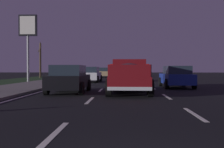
{
  "coord_description": "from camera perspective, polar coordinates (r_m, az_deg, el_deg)",
  "views": [
    {
      "loc": [
        -2.55,
        0.35,
        1.33
      ],
      "look_at": [
        11.26,
        0.91,
        1.07
      ],
      "focal_mm": 42.95,
      "sensor_mm": 36.0,
      "label": 1
    }
  ],
  "objects": [
    {
      "name": "grass_verge",
      "position": [
        31.95,
        -19.93,
        -1.36
      ],
      "size": [
        108.0,
        6.0,
        0.01
      ],
      "primitive_type": "cube",
      "color": "#1E3819",
      "rests_on": "ground"
    },
    {
      "name": "sedan_white",
      "position": [
        27.02,
        -4.63,
        -0.08
      ],
      "size": [
        4.43,
        2.08,
        1.54
      ],
      "color": "silver",
      "rests_on": "ground"
    },
    {
      "name": "ground",
      "position": [
        29.58,
        3.01,
        -1.5
      ],
      "size": [
        144.0,
        144.0,
        0.0
      ],
      "primitive_type": "plane",
      "color": "black"
    },
    {
      "name": "bare_tree_far",
      "position": [
        41.93,
        -15.02,
        3.03
      ],
      "size": [
        1.69,
        0.95,
        5.45
      ],
      "color": "#423323",
      "rests_on": "ground"
    },
    {
      "name": "sedan_tan",
      "position": [
        41.73,
        -1.72,
        0.33
      ],
      "size": [
        4.44,
        2.08,
        1.54
      ],
      "color": "#9E845B",
      "rests_on": "ground"
    },
    {
      "name": "sedan_blue",
      "position": [
        19.6,
        13.51,
        -0.54
      ],
      "size": [
        4.4,
        2.02,
        1.54
      ],
      "color": "navy",
      "rests_on": "ground"
    },
    {
      "name": "sedan_black",
      "position": [
        15.22,
        -9.07,
        -0.99
      ],
      "size": [
        4.41,
        2.03,
        1.54
      ],
      "color": "black",
      "rests_on": "ground"
    },
    {
      "name": "lane_markings",
      "position": [
        32.39,
        -2.52,
        -1.27
      ],
      "size": [
        108.0,
        7.04,
        0.01
      ],
      "color": "silver",
      "rests_on": "ground"
    },
    {
      "name": "sidewalk_shoulder",
      "position": [
        30.41,
        -11.17,
        -1.33
      ],
      "size": [
        108.0,
        4.0,
        0.12
      ],
      "primitive_type": "cube",
      "color": "slate",
      "rests_on": "ground"
    },
    {
      "name": "pickup_truck",
      "position": [
        14.68,
        3.7,
        -0.29
      ],
      "size": [
        5.46,
        2.35,
        1.87
      ],
      "color": "maroon",
      "rests_on": "ground"
    },
    {
      "name": "gas_price_sign",
      "position": [
        29.48,
        -17.47,
        8.65
      ],
      "size": [
        0.27,
        1.9,
        6.97
      ],
      "color": "#99999E",
      "rests_on": "ground"
    }
  ]
}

